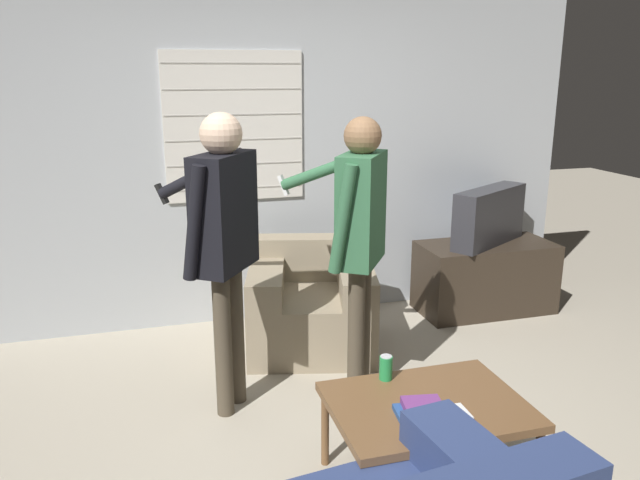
{
  "coord_description": "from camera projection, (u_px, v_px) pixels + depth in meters",
  "views": [
    {
      "loc": [
        -0.87,
        -2.7,
        1.94
      ],
      "look_at": [
        0.08,
        0.62,
        1.0
      ],
      "focal_mm": 35.0,
      "sensor_mm": 36.0,
      "label": 1
    }
  ],
  "objects": [
    {
      "name": "person_right_standing",
      "position": [
        359.0,
        225.0,
        3.59
      ],
      "size": [
        0.58,
        0.79,
        1.7
      ],
      "rotation": [
        0.0,
        0.0,
        0.98
      ],
      "color": "#4C4233",
      "rests_on": "ground_plane"
    },
    {
      "name": "person_left_standing",
      "position": [
        223.0,
        226.0,
        3.44
      ],
      "size": [
        0.56,
        0.8,
        1.73
      ],
      "rotation": [
        0.0,
        0.0,
        0.95
      ],
      "color": "#4C4233",
      "rests_on": "ground_plane"
    },
    {
      "name": "spare_remote",
      "position": [
        463.0,
        413.0,
        2.79
      ],
      "size": [
        0.04,
        0.13,
        0.02
      ],
      "rotation": [
        0.0,
        0.0,
        -0.02
      ],
      "color": "white",
      "rests_on": "coffee_table"
    },
    {
      "name": "soda_can",
      "position": [
        386.0,
        368.0,
        3.11
      ],
      "size": [
        0.07,
        0.07,
        0.13
      ],
      "color": "#238E47",
      "rests_on": "coffee_table"
    },
    {
      "name": "book_stack",
      "position": [
        420.0,
        408.0,
        2.8
      ],
      "size": [
        0.23,
        0.17,
        0.06
      ],
      "color": "#284C89",
      "rests_on": "coffee_table"
    },
    {
      "name": "ground_plane",
      "position": [
        338.0,
        456.0,
        3.25
      ],
      "size": [
        16.0,
        16.0,
        0.0
      ],
      "primitive_type": "plane",
      "color": "#B2A893"
    },
    {
      "name": "coffee_table",
      "position": [
        427.0,
        410.0,
        2.92
      ],
      "size": [
        0.9,
        0.67,
        0.45
      ],
      "color": "brown",
      "rests_on": "ground_plane"
    },
    {
      "name": "tv_stand",
      "position": [
        485.0,
        277.0,
        5.15
      ],
      "size": [
        1.09,
        0.53,
        0.58
      ],
      "color": "#33281E",
      "rests_on": "ground_plane"
    },
    {
      "name": "wall_back",
      "position": [
        258.0,
        159.0,
        4.79
      ],
      "size": [
        5.2,
        0.08,
        2.55
      ],
      "color": "#ADB2B7",
      "rests_on": "ground_plane"
    },
    {
      "name": "armchair_beige",
      "position": [
        311.0,
        305.0,
        4.48
      ],
      "size": [
        1.05,
        1.02,
        0.75
      ],
      "rotation": [
        0.0,
        0.0,
        2.89
      ],
      "color": "gray",
      "rests_on": "ground_plane"
    },
    {
      "name": "tv",
      "position": [
        489.0,
        216.0,
        5.02
      ],
      "size": [
        0.81,
        0.6,
        0.46
      ],
      "rotation": [
        0.0,
        0.0,
        3.69
      ],
      "color": "#2D2D33",
      "rests_on": "tv_stand"
    }
  ]
}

